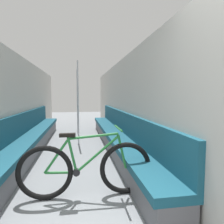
{
  "coord_description": "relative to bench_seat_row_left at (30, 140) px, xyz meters",
  "views": [
    {
      "loc": [
        0.11,
        -0.9,
        1.32
      ],
      "look_at": [
        0.71,
        2.67,
        1.01
      ],
      "focal_mm": 32.0,
      "sensor_mm": 36.0,
      "label": 1
    }
  ],
  "objects": [
    {
      "name": "wall_left",
      "position": [
        -0.26,
        0.02,
        0.83
      ],
      "size": [
        0.1,
        10.96,
        2.25
      ],
      "primitive_type": "cube",
      "color": "beige",
      "rests_on": "ground"
    },
    {
      "name": "wall_right",
      "position": [
        2.28,
        0.02,
        0.83
      ],
      "size": [
        0.1,
        10.96,
        2.25
      ],
      "primitive_type": "cube",
      "color": "beige",
      "rests_on": "ground"
    },
    {
      "name": "bench_seat_row_left",
      "position": [
        0.0,
        0.0,
        0.0
      ],
      "size": [
        0.48,
        6.36,
        0.92
      ],
      "color": "#5B5B60",
      "rests_on": "ground"
    },
    {
      "name": "bench_seat_row_right",
      "position": [
        2.03,
        0.0,
        0.0
      ],
      "size": [
        0.48,
        6.36,
        0.92
      ],
      "color": "#5B5B60",
      "rests_on": "ground"
    },
    {
      "name": "grab_pole_near",
      "position": [
        1.08,
        2.38,
        0.79
      ],
      "size": [
        0.08,
        0.08,
        2.23
      ],
      "color": "gray",
      "rests_on": "ground"
    },
    {
      "name": "grab_pole_far",
      "position": [
        1.11,
        0.62,
        0.79
      ],
      "size": [
        0.08,
        0.08,
        2.23
      ],
      "color": "gray",
      "rests_on": "ground"
    },
    {
      "name": "bicycle",
      "position": [
        1.21,
        -2.23,
        0.08
      ],
      "size": [
        1.74,
        0.46,
        0.9
      ],
      "rotation": [
        0.0,
        0.0,
        0.21
      ],
      "color": "black",
      "rests_on": "ground"
    }
  ]
}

